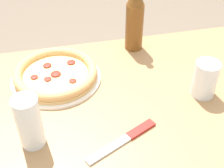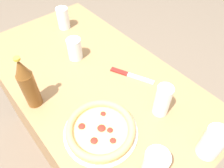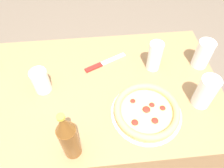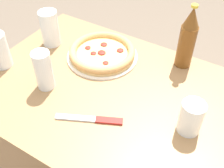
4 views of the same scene
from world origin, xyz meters
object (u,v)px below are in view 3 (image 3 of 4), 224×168
Objects in this scene: glass_iced_tea at (205,93)px; glass_red_wine at (41,82)px; pizza_veggie at (147,111)px; glass_mango_juice at (202,55)px; glass_water at (154,58)px; beer_bottle at (68,137)px; knife at (104,63)px.

glass_red_wine is at bearing -11.77° from glass_iced_tea.
glass_mango_juice reaches higher than pizza_veggie.
pizza_veggie is 0.41m from glass_mango_juice.
glass_red_wine is (0.44, -0.17, 0.03)m from pizza_veggie.
glass_water is 0.58× the size of beer_bottle.
pizza_veggie is 2.55× the size of glass_red_wine.
glass_iced_tea is at bearing -172.55° from pizza_veggie.
glass_iced_tea is at bearing 125.90° from glass_water.
knife is (0.16, -0.30, -0.02)m from pizza_veggie.
glass_water is at bearing -54.10° from glass_iced_tea.
glass_mango_juice is at bearing -174.14° from glass_red_wine.
glass_red_wine is at bearing 8.85° from glass_water.
pizza_veggie is 1.94× the size of glass_water.
glass_red_wine is 0.53m from glass_water.
glass_water is at bearing -171.15° from glass_red_wine.
pizza_veggie is 0.25m from glass_iced_tea.
glass_iced_tea reaches higher than glass_red_wine.
knife is at bearing -62.80° from pizza_veggie.
glass_water is 0.55m from beer_bottle.
glass_mango_juice is 0.23m from glass_water.
glass_red_wine is at bearing 24.47° from knife.
knife is at bearing -6.22° from glass_mango_juice.
glass_mango_juice is 0.48m from knife.
glass_water reaches higher than glass_mango_juice.
glass_iced_tea is at bearing 71.89° from glass_mango_juice.
knife is (0.24, -0.05, -0.06)m from glass_water.
glass_red_wine is 0.54× the size of knife.
beer_bottle is (0.38, 0.39, 0.06)m from glass_water.
beer_bottle reaches higher than glass_water.
beer_bottle is 1.23× the size of knife.
glass_water is at bearing -107.86° from pizza_veggie.
glass_water is at bearing 168.66° from knife.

